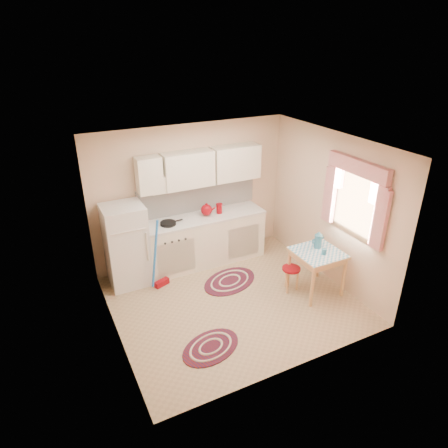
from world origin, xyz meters
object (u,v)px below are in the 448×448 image
at_px(base_cabinets, 203,241).
at_px(stool, 290,279).
at_px(fridge, 126,246).
at_px(table, 316,272).

xyz_separation_m(base_cabinets, stool, (0.91, -1.47, -0.23)).
bearing_deg(base_cabinets, stool, -58.21).
relative_size(fridge, table, 1.94).
xyz_separation_m(fridge, table, (2.64, -1.61, -0.34)).
bearing_deg(table, base_cabinets, 127.11).
height_order(table, stool, table).
distance_m(fridge, stool, 2.74).
distance_m(fridge, base_cabinets, 1.41).
relative_size(fridge, stool, 3.33).
relative_size(base_cabinets, table, 3.12).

